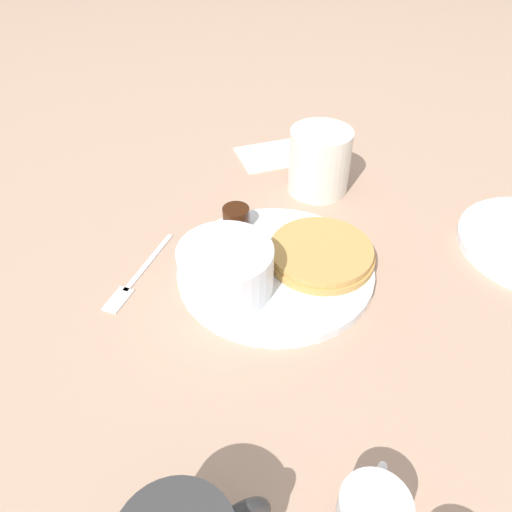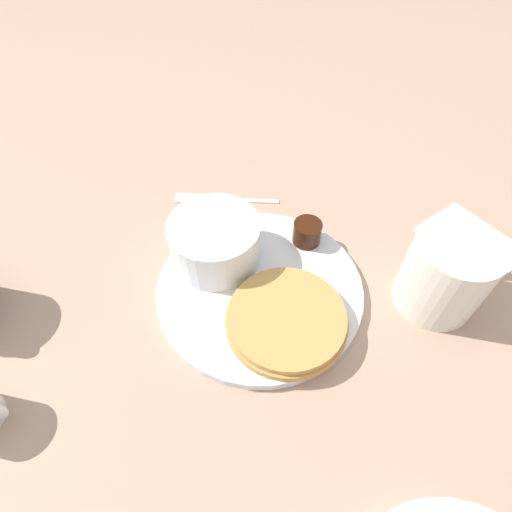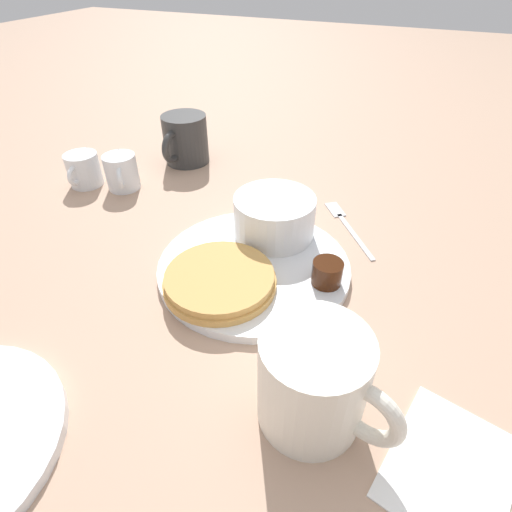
% 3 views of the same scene
% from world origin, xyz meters
% --- Properties ---
extents(ground_plane, '(4.00, 4.00, 0.00)m').
position_xyz_m(ground_plane, '(0.00, 0.00, 0.00)').
color(ground_plane, tan).
extents(plate, '(0.25, 0.25, 0.01)m').
position_xyz_m(plate, '(0.00, 0.00, 0.01)').
color(plate, white).
rests_on(plate, ground_plane).
extents(pancake_stack, '(0.14, 0.14, 0.02)m').
position_xyz_m(pancake_stack, '(-0.06, 0.02, 0.02)').
color(pancake_stack, tan).
rests_on(pancake_stack, plate).
extents(bowl, '(0.11, 0.11, 0.06)m').
position_xyz_m(bowl, '(0.07, -0.00, 0.04)').
color(bowl, white).
rests_on(bowl, plate).
extents(syrup_cup, '(0.04, 0.04, 0.03)m').
position_xyz_m(syrup_cup, '(-0.00, -0.09, 0.03)').
color(syrup_cup, '#38190A').
rests_on(syrup_cup, plate).
extents(butter_ramekin, '(0.04, 0.04, 0.04)m').
position_xyz_m(butter_ramekin, '(0.09, -0.02, 0.03)').
color(butter_ramekin, white).
rests_on(butter_ramekin, plate).
extents(coffee_mug, '(0.09, 0.13, 0.10)m').
position_xyz_m(coffee_mug, '(-0.16, -0.13, 0.05)').
color(coffee_mug, silver).
rests_on(coffee_mug, ground_plane).
extents(fork, '(0.13, 0.10, 0.00)m').
position_xyz_m(fork, '(0.16, -0.08, 0.00)').
color(fork, silver).
rests_on(fork, ground_plane).
extents(napkin, '(0.14, 0.12, 0.00)m').
position_xyz_m(napkin, '(-0.17, -0.24, 0.00)').
color(napkin, white).
rests_on(napkin, ground_plane).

